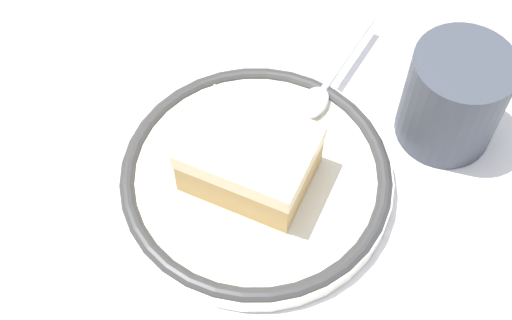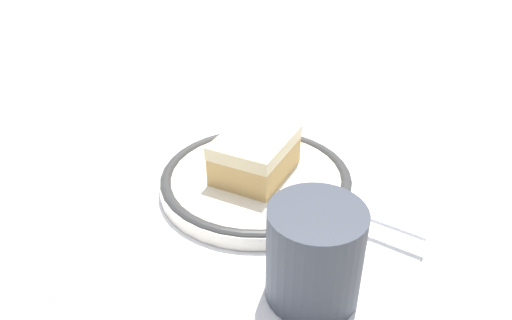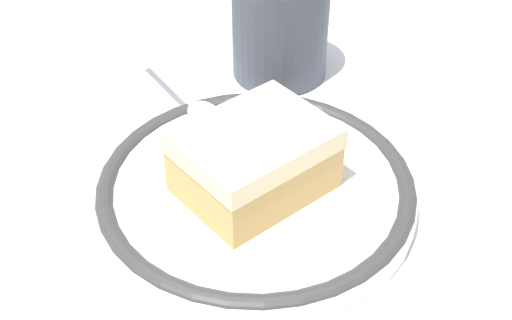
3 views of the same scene
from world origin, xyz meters
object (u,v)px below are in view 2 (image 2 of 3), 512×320
Objects in this scene: spoon at (333,204)px; cup at (314,259)px; cake_slice at (255,155)px; plate at (256,179)px.

spoon is 1.50× the size of cup.
cake_slice is 0.10m from spoon.
cake_slice is 0.17m from cup.
spoon is at bearing 92.33° from cake_slice.
cake_slice reaches higher than spoon.
cake_slice is at bearing -87.67° from spoon.
plate is 0.10m from spoon.
plate is 1.65× the size of spoon.
cake_slice is at bearing -127.98° from plate.
cake_slice is 0.83× the size of spoon.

